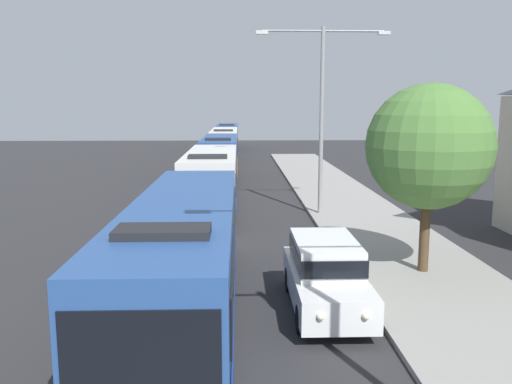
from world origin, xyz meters
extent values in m
cube|color=#284C8C|center=(-1.30, 10.36, 1.70)|extent=(2.50, 12.35, 2.70)
cube|color=black|center=(-0.03, 10.36, 2.05)|extent=(0.04, 11.36, 1.00)
cube|color=black|center=(-2.57, 10.36, 2.05)|extent=(0.04, 11.36, 1.00)
cube|color=black|center=(-1.30, 4.17, 2.00)|extent=(2.30, 0.04, 1.20)
cube|color=navy|center=(-0.02, 10.36, 0.90)|extent=(0.03, 11.74, 0.36)
cube|color=black|center=(-1.30, 6.66, 3.13)|extent=(1.75, 0.90, 0.16)
cylinder|color=black|center=(-0.20, 6.53, 0.50)|extent=(0.28, 1.00, 1.00)
cylinder|color=black|center=(-2.40, 6.53, 0.50)|extent=(0.28, 1.00, 1.00)
cylinder|color=black|center=(-0.20, 13.76, 0.50)|extent=(0.28, 1.00, 1.00)
cylinder|color=black|center=(-2.40, 13.76, 0.50)|extent=(0.28, 1.00, 1.00)
cube|color=silver|center=(-1.30, 24.28, 1.70)|extent=(2.50, 10.48, 2.70)
cube|color=black|center=(-0.03, 24.28, 2.05)|extent=(0.04, 9.65, 1.00)
cube|color=black|center=(-2.57, 24.28, 2.05)|extent=(0.04, 9.65, 1.00)
cube|color=black|center=(-1.30, 19.01, 2.00)|extent=(2.30, 0.04, 1.20)
cube|color=navy|center=(-0.02, 24.28, 0.90)|extent=(0.03, 9.96, 0.36)
cube|color=black|center=(-1.30, 21.13, 3.13)|extent=(1.75, 0.90, 0.16)
cylinder|color=black|center=(-0.20, 21.03, 0.50)|extent=(0.28, 1.00, 1.00)
cylinder|color=black|center=(-2.40, 21.03, 0.50)|extent=(0.28, 1.00, 1.00)
cylinder|color=black|center=(-0.20, 27.16, 0.50)|extent=(0.28, 1.00, 1.00)
cylinder|color=black|center=(-2.40, 27.16, 0.50)|extent=(0.28, 1.00, 1.00)
cube|color=#284C8C|center=(-1.30, 36.87, 1.70)|extent=(2.50, 11.11, 2.70)
cube|color=black|center=(-0.03, 36.87, 2.05)|extent=(0.04, 10.22, 1.00)
cube|color=black|center=(-2.57, 36.87, 2.05)|extent=(0.04, 10.22, 1.00)
cube|color=black|center=(-1.30, 31.29, 2.00)|extent=(2.30, 0.04, 1.20)
cube|color=orange|center=(-0.02, 36.87, 0.90)|extent=(0.03, 10.55, 0.36)
cube|color=black|center=(-1.30, 33.54, 3.13)|extent=(1.75, 0.90, 0.16)
cylinder|color=black|center=(-0.20, 33.43, 0.50)|extent=(0.28, 1.00, 1.00)
cylinder|color=black|center=(-2.40, 33.43, 0.50)|extent=(0.28, 1.00, 1.00)
cylinder|color=black|center=(-0.20, 39.92, 0.50)|extent=(0.28, 1.00, 1.00)
cylinder|color=black|center=(-2.40, 39.92, 0.50)|extent=(0.28, 1.00, 1.00)
cube|color=silver|center=(-1.30, 49.90, 1.70)|extent=(2.50, 11.94, 2.70)
cube|color=black|center=(-0.03, 49.90, 2.05)|extent=(0.04, 10.99, 1.00)
cube|color=black|center=(-2.57, 49.90, 2.05)|extent=(0.04, 10.99, 1.00)
cube|color=black|center=(-1.30, 43.91, 2.00)|extent=(2.30, 0.04, 1.20)
cube|color=navy|center=(-0.02, 49.90, 0.90)|extent=(0.03, 11.34, 0.36)
cube|color=black|center=(-1.30, 46.32, 3.13)|extent=(1.75, 0.90, 0.16)
cylinder|color=black|center=(-0.20, 46.20, 0.50)|extent=(0.28, 1.00, 1.00)
cylinder|color=black|center=(-2.40, 46.20, 0.50)|extent=(0.28, 1.00, 1.00)
cylinder|color=black|center=(-0.20, 53.19, 0.50)|extent=(0.28, 1.00, 1.00)
cylinder|color=black|center=(-2.40, 53.19, 0.50)|extent=(0.28, 1.00, 1.00)
cube|color=#284C8C|center=(-1.30, 63.51, 1.70)|extent=(2.50, 11.61, 2.70)
cube|color=black|center=(-0.03, 63.51, 2.05)|extent=(0.04, 10.68, 1.00)
cube|color=black|center=(-2.57, 63.51, 2.05)|extent=(0.04, 10.68, 1.00)
cube|color=black|center=(-1.30, 57.68, 2.00)|extent=(2.30, 0.04, 1.20)
cube|color=black|center=(-0.02, 63.51, 0.90)|extent=(0.03, 11.03, 0.36)
cube|color=black|center=(-1.30, 60.02, 3.13)|extent=(1.75, 0.90, 0.16)
cylinder|color=black|center=(-0.20, 59.91, 0.50)|extent=(0.28, 1.00, 1.00)
cylinder|color=black|center=(-2.40, 59.91, 0.50)|extent=(0.28, 1.00, 1.00)
cylinder|color=black|center=(-0.20, 66.70, 0.50)|extent=(0.28, 1.00, 1.00)
cylinder|color=black|center=(-2.40, 66.70, 0.50)|extent=(0.28, 1.00, 1.00)
cube|color=white|center=(2.40, 10.62, 0.70)|extent=(1.84, 4.80, 0.80)
cube|color=white|center=(2.40, 10.77, 1.50)|extent=(1.62, 2.79, 0.80)
cube|color=black|center=(2.40, 10.77, 1.50)|extent=(1.66, 2.88, 0.44)
sphere|color=#F9EFCC|center=(1.89, 8.20, 0.80)|extent=(0.18, 0.18, 0.18)
sphere|color=#F9EFCC|center=(2.91, 8.20, 0.80)|extent=(0.18, 0.18, 0.18)
cylinder|color=black|center=(1.58, 9.13, 0.35)|extent=(0.22, 0.70, 0.70)
cylinder|color=black|center=(3.22, 9.13, 0.35)|extent=(0.22, 0.70, 0.70)
cylinder|color=black|center=(1.58, 12.11, 0.35)|extent=(0.22, 0.70, 0.70)
cylinder|color=black|center=(3.22, 12.11, 0.35)|extent=(0.22, 0.70, 0.70)
cylinder|color=gray|center=(4.10, 22.87, 4.61)|extent=(0.20, 0.20, 8.91)
cylinder|color=gray|center=(2.66, 22.87, 8.86)|extent=(2.88, 0.10, 0.10)
cube|color=silver|center=(1.22, 22.87, 8.78)|extent=(0.56, 0.28, 0.16)
cylinder|color=gray|center=(5.54, 22.87, 8.86)|extent=(2.88, 0.10, 0.10)
cube|color=silver|center=(6.98, 22.87, 8.78)|extent=(0.56, 0.28, 0.16)
cylinder|color=#4C3823|center=(6.02, 13.45, 1.37)|extent=(0.32, 0.32, 2.43)
sphere|color=#4C7A38|center=(6.02, 13.45, 4.15)|extent=(3.92, 3.92, 3.92)
camera|label=1|loc=(0.11, -2.96, 5.43)|focal=37.47mm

